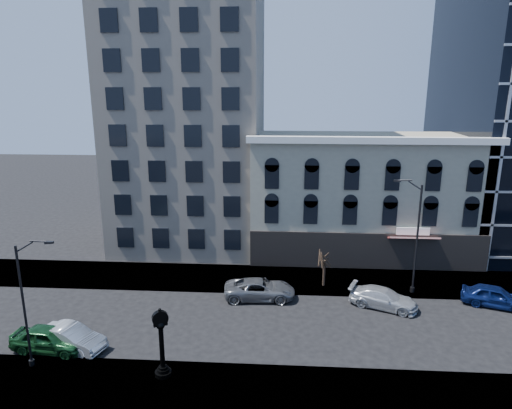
# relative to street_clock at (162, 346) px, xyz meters

# --- Properties ---
(ground) EXTENTS (160.00, 160.00, 0.00)m
(ground) POSITION_rel_street_clock_xyz_m (2.87, 6.47, -2.11)
(ground) COLOR black
(ground) RESTS_ON ground
(sidewalk_far) EXTENTS (160.00, 6.00, 0.12)m
(sidewalk_far) POSITION_rel_street_clock_xyz_m (2.87, 14.47, -2.05)
(sidewalk_far) COLOR gray
(sidewalk_far) RESTS_ON ground
(sidewalk_near) EXTENTS (160.00, 6.00, 0.12)m
(sidewalk_near) POSITION_rel_street_clock_xyz_m (2.87, -1.53, -2.05)
(sidewalk_near) COLOR gray
(sidewalk_near) RESTS_ON ground
(cream_tower) EXTENTS (15.90, 15.40, 42.50)m
(cream_tower) POSITION_rel_street_clock_xyz_m (-3.24, 25.36, 17.21)
(cream_tower) COLOR beige
(cream_tower) RESTS_ON ground
(victorian_row) EXTENTS (22.60, 11.19, 12.50)m
(victorian_row) POSITION_rel_street_clock_xyz_m (14.87, 22.36, 3.89)
(victorian_row) COLOR #9F9983
(victorian_row) RESTS_ON ground
(street_clock) EXTENTS (1.00, 1.00, 4.39)m
(street_clock) POSITION_rel_street_clock_xyz_m (0.00, 0.00, 0.00)
(street_clock) COLOR black
(street_clock) RESTS_ON sidewalk_near
(street_lamp_near) EXTENTS (2.14, 0.57, 8.29)m
(street_lamp_near) POSITION_rel_street_clock_xyz_m (-7.77, 0.55, 4.27)
(street_lamp_near) COLOR black
(street_lamp_near) RESTS_ON sidewalk_near
(street_lamp_far) EXTENTS (2.38, 1.19, 9.69)m
(street_lamp_far) POSITION_rel_street_clock_xyz_m (17.19, 12.75, 5.33)
(street_lamp_far) COLOR black
(street_lamp_far) RESTS_ON sidewalk_far
(bare_tree_far) EXTENTS (2.17, 2.17, 3.72)m
(bare_tree_far) POSITION_rel_street_clock_xyz_m (10.54, 13.29, 0.81)
(bare_tree_far) COLOR #312318
(bare_tree_far) RESTS_ON sidewalk_far
(car_near_a) EXTENTS (5.15, 2.49, 1.70)m
(car_near_a) POSITION_rel_street_clock_xyz_m (-8.13, 2.29, -1.26)
(car_near_a) COLOR #143F1E
(car_near_a) RESTS_ON ground
(car_near_b) EXTENTS (5.06, 3.04, 1.58)m
(car_near_b) POSITION_rel_street_clock_xyz_m (-6.83, 2.60, -1.32)
(car_near_b) COLOR #A5A8AD
(car_near_b) RESTS_ON ground
(car_far_a) EXTENTS (5.88, 2.95, 1.60)m
(car_far_a) POSITION_rel_street_clock_xyz_m (5.16, 10.72, -1.31)
(car_far_a) COLOR #595B60
(car_far_a) RESTS_ON ground
(car_far_b) EXTENTS (5.67, 4.00, 1.52)m
(car_far_b) POSITION_rel_street_clock_xyz_m (14.91, 9.82, -1.34)
(car_far_b) COLOR #A5A8AD
(car_far_b) RESTS_ON ground
(car_far_c) EXTENTS (5.31, 3.56, 1.68)m
(car_far_c) POSITION_rel_street_clock_xyz_m (23.70, 10.56, -1.27)
(car_far_c) COLOR #0C194C
(car_far_c) RESTS_ON ground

